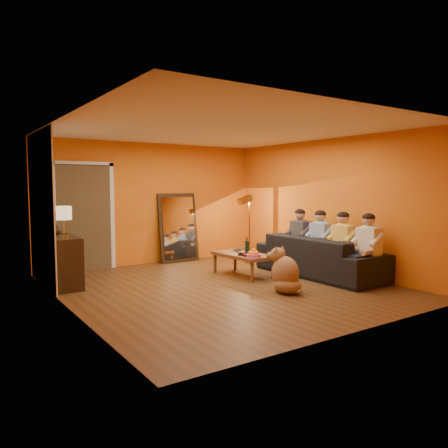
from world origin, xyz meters
TOP-DOWN VIEW (x-y plane):
  - room_shell at (0.00, 0.37)m, footprint 5.00×5.50m
  - white_accent at (-2.48, 1.75)m, footprint 0.02×1.90m
  - doorway_recess at (-1.50, 2.83)m, footprint 1.06×0.30m
  - door_jamb_left at (-2.07, 2.71)m, footprint 0.08×0.06m
  - door_jamb_right at (-0.93, 2.71)m, footprint 0.08×0.06m
  - door_header at (-1.50, 2.71)m, footprint 1.22×0.06m
  - mirror_frame at (0.55, 2.63)m, footprint 0.92×0.27m
  - mirror_glass at (0.55, 2.59)m, footprint 0.78×0.21m
  - sideboard at (-2.24, 1.55)m, footprint 0.44×1.18m
  - table_lamp at (-2.24, 1.25)m, footprint 0.24×0.24m
  - sofa at (2.00, -0.26)m, footprint 2.56×1.00m
  - coffee_table at (0.80, 0.53)m, footprint 0.69×1.25m
  - floor_lamp at (1.75, 1.59)m, footprint 0.33×0.28m
  - dog at (0.58, -0.88)m, footprint 0.52×0.69m
  - person_far_left at (2.13, -1.26)m, footprint 0.70×0.44m
  - person_mid_left at (2.13, -0.71)m, footprint 0.70×0.44m
  - person_mid_right at (2.13, -0.16)m, footprint 0.70×0.44m
  - person_far_right at (2.13, 0.39)m, footprint 0.70×0.44m
  - fruit_bowl at (0.70, 0.08)m, footprint 0.26×0.26m
  - wine_bottle at (0.85, 0.48)m, footprint 0.07×0.07m
  - tumbler at (0.92, 0.65)m, footprint 0.14×0.14m
  - laptop at (0.98, 0.88)m, footprint 0.36×0.32m
  - book_lower at (0.62, 0.33)m, footprint 0.21×0.28m
  - book_mid at (0.63, 0.34)m, footprint 0.27×0.32m
  - book_upper at (0.62, 0.32)m, footprint 0.26×0.27m
  - vase at (-2.24, 1.80)m, footprint 0.17×0.17m
  - flowers at (-2.24, 1.80)m, footprint 0.17×0.17m

SIDE VIEW (x-z plane):
  - coffee_table at x=0.80m, z-range 0.00..0.42m
  - dog at x=0.58m, z-range 0.00..0.74m
  - sofa at x=2.00m, z-range 0.00..0.75m
  - sideboard at x=-2.24m, z-range 0.00..0.85m
  - laptop at x=0.98m, z-range 0.42..0.44m
  - book_lower at x=0.62m, z-range 0.42..0.45m
  - book_mid at x=0.63m, z-range 0.45..0.47m
  - tumbler at x=0.92m, z-range 0.42..0.52m
  - book_upper at x=0.62m, z-range 0.47..0.49m
  - fruit_bowl at x=0.70m, z-range 0.42..0.58m
  - wine_bottle at x=0.85m, z-range 0.42..0.73m
  - person_far_left at x=2.13m, z-range 0.00..1.22m
  - person_mid_left at x=2.13m, z-range 0.00..1.22m
  - person_mid_right at x=2.13m, z-range 0.00..1.22m
  - person_far_right at x=2.13m, z-range 0.00..1.22m
  - floor_lamp at x=1.75m, z-range 0.00..1.44m
  - mirror_frame at x=0.55m, z-range 0.00..1.52m
  - mirror_glass at x=0.55m, z-range 0.09..1.43m
  - vase at x=-2.24m, z-range 0.85..1.02m
  - doorway_recess at x=-1.50m, z-range 0.00..2.10m
  - door_jamb_left at x=-2.07m, z-range -0.05..2.15m
  - door_jamb_right at x=-0.93m, z-range -0.05..2.15m
  - table_lamp at x=-2.24m, z-range 0.85..1.36m
  - flowers at x=-2.24m, z-range 0.97..1.36m
  - room_shell at x=0.00m, z-range 0.00..2.60m
  - white_accent at x=-2.48m, z-range 0.01..2.59m
  - door_header at x=-1.50m, z-range 2.08..2.16m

